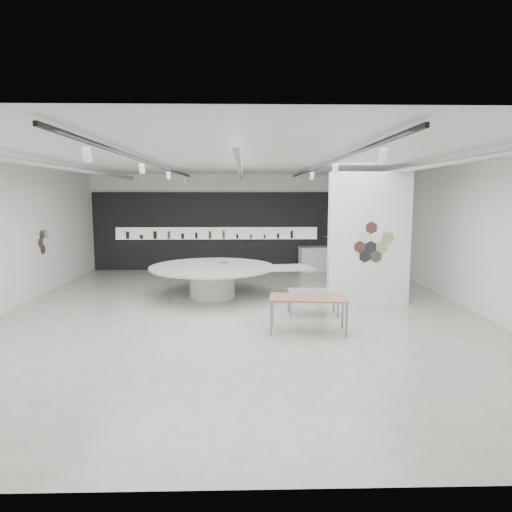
{
  "coord_description": "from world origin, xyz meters",
  "views": [
    {
      "loc": [
        0.11,
        -11.29,
        2.98
      ],
      "look_at": [
        0.42,
        1.2,
        1.31
      ],
      "focal_mm": 32.0,
      "sensor_mm": 36.0,
      "label": 1
    }
  ],
  "objects_px": {
    "display_island": "(215,277)",
    "sample_table_stone": "(313,292)",
    "sample_table_wood": "(308,300)",
    "kitchen_counter": "(321,259)",
    "partition_column": "(369,239)"
  },
  "relations": [
    {
      "from": "display_island",
      "to": "sample_table_stone",
      "type": "xyz_separation_m",
      "value": [
        2.57,
        -2.1,
        -0.02
      ]
    },
    {
      "from": "display_island",
      "to": "sample_table_stone",
      "type": "bearing_deg",
      "value": -48.05
    },
    {
      "from": "sample_table_stone",
      "to": "kitchen_counter",
      "type": "xyz_separation_m",
      "value": [
        1.32,
        6.72,
        -0.09
      ]
    },
    {
      "from": "sample_table_wood",
      "to": "sample_table_stone",
      "type": "bearing_deg",
      "value": 77.22
    },
    {
      "from": "sample_table_stone",
      "to": "kitchen_counter",
      "type": "distance_m",
      "value": 6.85
    },
    {
      "from": "display_island",
      "to": "kitchen_counter",
      "type": "height_order",
      "value": "kitchen_counter"
    },
    {
      "from": "display_island",
      "to": "kitchen_counter",
      "type": "bearing_deg",
      "value": 41.13
    },
    {
      "from": "display_island",
      "to": "kitchen_counter",
      "type": "distance_m",
      "value": 6.04
    },
    {
      "from": "partition_column",
      "to": "sample_table_stone",
      "type": "distance_m",
      "value": 2.41
    },
    {
      "from": "sample_table_wood",
      "to": "kitchen_counter",
      "type": "relative_size",
      "value": 0.97
    },
    {
      "from": "display_island",
      "to": "sample_table_wood",
      "type": "xyz_separation_m",
      "value": [
        2.25,
        -3.49,
        0.12
      ]
    },
    {
      "from": "partition_column",
      "to": "kitchen_counter",
      "type": "distance_m",
      "value": 5.67
    },
    {
      "from": "display_island",
      "to": "kitchen_counter",
      "type": "relative_size",
      "value": 2.83
    },
    {
      "from": "partition_column",
      "to": "sample_table_stone",
      "type": "bearing_deg",
      "value": -144.42
    },
    {
      "from": "partition_column",
      "to": "sample_table_stone",
      "type": "height_order",
      "value": "partition_column"
    }
  ]
}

